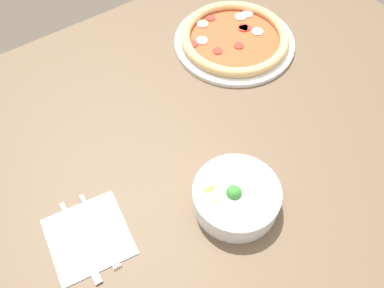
{
  "coord_description": "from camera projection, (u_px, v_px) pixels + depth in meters",
  "views": [
    {
      "loc": [
        0.45,
        0.46,
        1.56
      ],
      "look_at": [
        0.14,
        0.01,
        0.77
      ],
      "focal_mm": 40.0,
      "sensor_mm": 36.0,
      "label": 1
    }
  ],
  "objects": [
    {
      "name": "ground_plane",
      "position": [
        221.0,
        241.0,
        1.64
      ],
      "size": [
        8.0,
        8.0,
        0.0
      ],
      "primitive_type": "plane",
      "color": "#4C4238"
    },
    {
      "name": "dining_table",
      "position": [
        235.0,
        142.0,
        1.1
      ],
      "size": [
        1.25,
        1.08,
        0.75
      ],
      "color": "brown",
      "rests_on": "ground_plane"
    },
    {
      "name": "pizza",
      "position": [
        235.0,
        39.0,
        1.16
      ],
      "size": [
        0.33,
        0.33,
        0.04
      ],
      "color": "white",
      "rests_on": "dining_table"
    },
    {
      "name": "bowl",
      "position": [
        236.0,
        196.0,
        0.87
      ],
      "size": [
        0.18,
        0.18,
        0.07
      ],
      "color": "white",
      "rests_on": "dining_table"
    },
    {
      "name": "napkin",
      "position": [
        89.0,
        237.0,
        0.85
      ],
      "size": [
        0.17,
        0.17,
        0.0
      ],
      "color": "white",
      "rests_on": "dining_table"
    },
    {
      "name": "fork",
      "position": [
        98.0,
        229.0,
        0.86
      ],
      "size": [
        0.02,
        0.18,
        0.0
      ],
      "rotation": [
        0.0,
        0.0,
        1.51
      ],
      "color": "silver",
      "rests_on": "napkin"
    },
    {
      "name": "knife",
      "position": [
        78.0,
        238.0,
        0.85
      ],
      "size": [
        0.02,
        0.19,
        0.01
      ],
      "rotation": [
        0.0,
        0.0,
        1.51
      ],
      "color": "silver",
      "rests_on": "napkin"
    }
  ]
}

